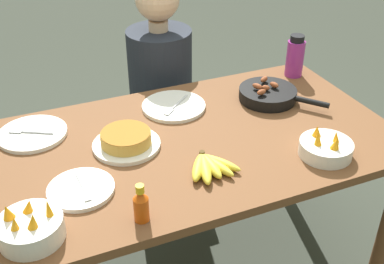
{
  "coord_description": "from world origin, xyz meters",
  "views": [
    {
      "loc": [
        -0.6,
        -1.42,
        1.75
      ],
      "look_at": [
        0.0,
        0.0,
        0.78
      ],
      "focal_mm": 45.0,
      "sensor_mm": 36.0,
      "label": 1
    }
  ],
  "objects_px": {
    "empty_plate_far_right": "(32,134)",
    "person_figure": "(162,110)",
    "banana_bunch": "(209,166)",
    "empty_plate_near_front": "(81,189)",
    "fruit_bowl_citrus": "(326,148)",
    "water_bottle": "(295,57)",
    "skillet": "(268,94)",
    "hot_sauce_bottle": "(141,205)",
    "empty_plate_far_left": "(174,106)",
    "fruit_bowl_mango": "(30,228)",
    "frittata_plate_center": "(126,140)"
  },
  "relations": [
    {
      "from": "empty_plate_near_front",
      "to": "water_bottle",
      "type": "relative_size",
      "value": 1.09
    },
    {
      "from": "empty_plate_far_left",
      "to": "skillet",
      "type": "bearing_deg",
      "value": -13.04
    },
    {
      "from": "fruit_bowl_mango",
      "to": "hot_sauce_bottle",
      "type": "relative_size",
      "value": 1.46
    },
    {
      "from": "hot_sauce_bottle",
      "to": "empty_plate_far_left",
      "type": "bearing_deg",
      "value": 60.82
    },
    {
      "from": "empty_plate_near_front",
      "to": "water_bottle",
      "type": "height_order",
      "value": "water_bottle"
    },
    {
      "from": "skillet",
      "to": "person_figure",
      "type": "height_order",
      "value": "person_figure"
    },
    {
      "from": "water_bottle",
      "to": "person_figure",
      "type": "bearing_deg",
      "value": 148.06
    },
    {
      "from": "empty_plate_far_right",
      "to": "banana_bunch",
      "type": "bearing_deg",
      "value": -41.42
    },
    {
      "from": "skillet",
      "to": "empty_plate_far_right",
      "type": "xyz_separation_m",
      "value": [
        -0.99,
        0.11,
        -0.02
      ]
    },
    {
      "from": "water_bottle",
      "to": "person_figure",
      "type": "distance_m",
      "value": 0.74
    },
    {
      "from": "empty_plate_near_front",
      "to": "empty_plate_far_left",
      "type": "bearing_deg",
      "value": 39.78
    },
    {
      "from": "hot_sauce_bottle",
      "to": "empty_plate_near_front",
      "type": "bearing_deg",
      "value": 124.58
    },
    {
      "from": "hot_sauce_bottle",
      "to": "banana_bunch",
      "type": "bearing_deg",
      "value": 26.58
    },
    {
      "from": "frittata_plate_center",
      "to": "fruit_bowl_citrus",
      "type": "bearing_deg",
      "value": -27.13
    },
    {
      "from": "empty_plate_far_left",
      "to": "water_bottle",
      "type": "distance_m",
      "value": 0.66
    },
    {
      "from": "banana_bunch",
      "to": "empty_plate_far_left",
      "type": "relative_size",
      "value": 0.74
    },
    {
      "from": "banana_bunch",
      "to": "skillet",
      "type": "height_order",
      "value": "skillet"
    },
    {
      "from": "skillet",
      "to": "frittata_plate_center",
      "type": "xyz_separation_m",
      "value": [
        -0.67,
        -0.11,
        -0.0
      ]
    },
    {
      "from": "skillet",
      "to": "empty_plate_near_front",
      "type": "bearing_deg",
      "value": -110.36
    },
    {
      "from": "banana_bunch",
      "to": "fruit_bowl_citrus",
      "type": "bearing_deg",
      "value": -10.43
    },
    {
      "from": "frittata_plate_center",
      "to": "empty_plate_far_right",
      "type": "distance_m",
      "value": 0.38
    },
    {
      "from": "skillet",
      "to": "water_bottle",
      "type": "xyz_separation_m",
      "value": [
        0.24,
        0.17,
        0.07
      ]
    },
    {
      "from": "empty_plate_near_front",
      "to": "person_figure",
      "type": "distance_m",
      "value": 1.03
    },
    {
      "from": "skillet",
      "to": "hot_sauce_bottle",
      "type": "height_order",
      "value": "hot_sauce_bottle"
    },
    {
      "from": "skillet",
      "to": "hot_sauce_bottle",
      "type": "distance_m",
      "value": 0.9
    },
    {
      "from": "fruit_bowl_citrus",
      "to": "water_bottle",
      "type": "bearing_deg",
      "value": 66.58
    },
    {
      "from": "frittata_plate_center",
      "to": "person_figure",
      "type": "bearing_deg",
      "value": 60.37
    },
    {
      "from": "banana_bunch",
      "to": "empty_plate_near_front",
      "type": "bearing_deg",
      "value": 172.07
    },
    {
      "from": "empty_plate_far_left",
      "to": "hot_sauce_bottle",
      "type": "bearing_deg",
      "value": -119.18
    },
    {
      "from": "hot_sauce_bottle",
      "to": "fruit_bowl_mango",
      "type": "bearing_deg",
      "value": 170.99
    },
    {
      "from": "empty_plate_near_front",
      "to": "fruit_bowl_mango",
      "type": "distance_m",
      "value": 0.24
    },
    {
      "from": "water_bottle",
      "to": "empty_plate_near_front",
      "type": "bearing_deg",
      "value": -157.07
    },
    {
      "from": "fruit_bowl_citrus",
      "to": "fruit_bowl_mango",
      "type": "bearing_deg",
      "value": -179.07
    },
    {
      "from": "banana_bunch",
      "to": "person_figure",
      "type": "relative_size",
      "value": 0.17
    },
    {
      "from": "empty_plate_far_left",
      "to": "water_bottle",
      "type": "relative_size",
      "value": 1.34
    },
    {
      "from": "fruit_bowl_mango",
      "to": "banana_bunch",
      "type": "bearing_deg",
      "value": 8.92
    },
    {
      "from": "empty_plate_near_front",
      "to": "water_bottle",
      "type": "xyz_separation_m",
      "value": [
        1.13,
        0.48,
        0.09
      ]
    },
    {
      "from": "empty_plate_far_right",
      "to": "person_figure",
      "type": "xyz_separation_m",
      "value": [
        0.67,
        0.41,
        -0.26
      ]
    },
    {
      "from": "empty_plate_far_left",
      "to": "fruit_bowl_citrus",
      "type": "distance_m",
      "value": 0.66
    },
    {
      "from": "skillet",
      "to": "fruit_bowl_citrus",
      "type": "relative_size",
      "value": 1.77
    },
    {
      "from": "banana_bunch",
      "to": "hot_sauce_bottle",
      "type": "height_order",
      "value": "hot_sauce_bottle"
    },
    {
      "from": "water_bottle",
      "to": "skillet",
      "type": "bearing_deg",
      "value": -144.57
    },
    {
      "from": "fruit_bowl_mango",
      "to": "person_figure",
      "type": "relative_size",
      "value": 0.16
    },
    {
      "from": "hot_sauce_bottle",
      "to": "person_figure",
      "type": "xyz_separation_m",
      "value": [
        0.43,
        1.03,
        -0.31
      ]
    },
    {
      "from": "empty_plate_near_front",
      "to": "hot_sauce_bottle",
      "type": "height_order",
      "value": "hot_sauce_bottle"
    },
    {
      "from": "empty_plate_far_left",
      "to": "empty_plate_far_right",
      "type": "relative_size",
      "value": 1.02
    },
    {
      "from": "empty_plate_far_right",
      "to": "hot_sauce_bottle",
      "type": "height_order",
      "value": "hot_sauce_bottle"
    },
    {
      "from": "empty_plate_far_left",
      "to": "empty_plate_far_right",
      "type": "bearing_deg",
      "value": 178.9
    },
    {
      "from": "fruit_bowl_citrus",
      "to": "water_bottle",
      "type": "distance_m",
      "value": 0.67
    },
    {
      "from": "empty_plate_far_right",
      "to": "person_figure",
      "type": "height_order",
      "value": "person_figure"
    }
  ]
}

